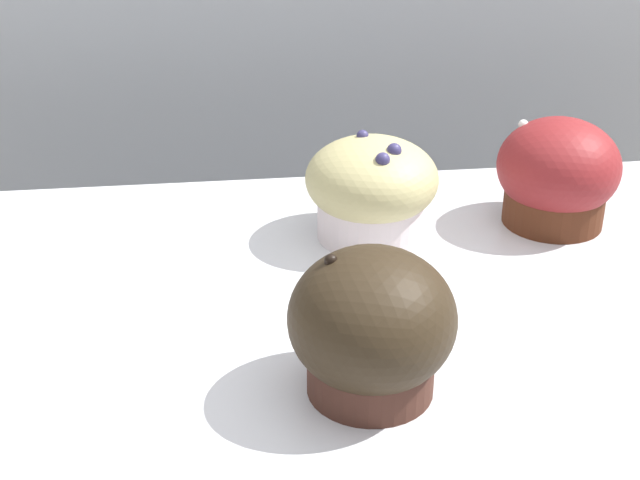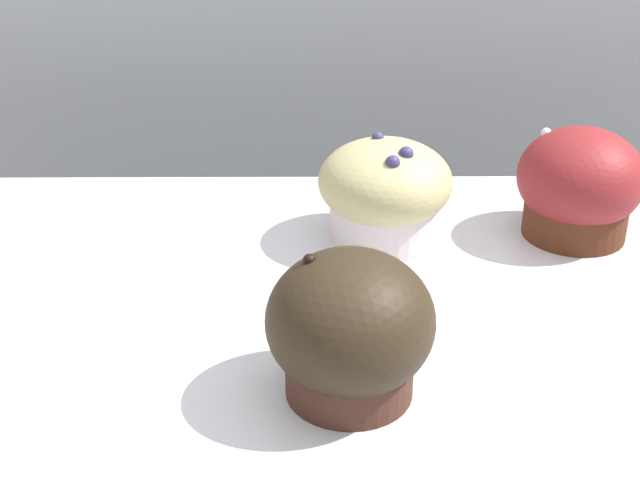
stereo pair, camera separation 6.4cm
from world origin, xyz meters
The scene contains 4 objects.
wall_back centered at (0.00, 0.60, 0.90)m, with size 3.20×0.10×1.80m, color #B2B7BC.
muffin_front_center centered at (0.19, 0.20, 0.99)m, with size 0.10×0.10×0.09m.
muffin_back_left centered at (0.00, -0.02, 0.99)m, with size 0.10×0.10×0.09m.
muffin_back_right centered at (0.04, 0.19, 0.99)m, with size 0.11×0.11×0.09m.
Camera 2 is at (-0.02, -0.47, 1.28)m, focal length 50.00 mm.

